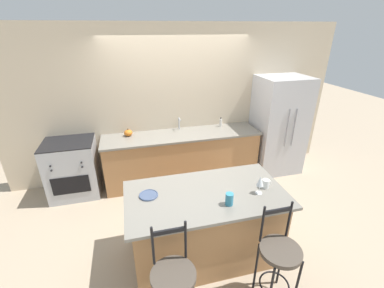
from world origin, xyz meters
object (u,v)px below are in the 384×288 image
refrigerator (278,125)px  pumpkin_decoration (128,133)px  soap_bottle (221,123)px  bar_stool_near (173,283)px  dinner_plate (149,195)px  wine_glass (260,181)px  coffee_mug (266,184)px  oven_range (73,168)px  tumbler_cup (229,199)px  bar_stool_far (279,258)px

refrigerator → pumpkin_decoration: 2.78m
pumpkin_decoration → soap_bottle: bearing=1.5°
bar_stool_near → dinner_plate: 0.94m
wine_glass → pumpkin_decoration: bearing=123.4°
refrigerator → coffee_mug: size_ratio=15.70×
refrigerator → soap_bottle: size_ratio=10.14×
soap_bottle → oven_range: bearing=-176.0°
pumpkin_decoration → oven_range: bearing=-171.5°
refrigerator → coffee_mug: 2.21m
oven_range → dinner_plate: bearing=-56.4°
refrigerator → tumbler_cup: 2.69m
bar_stool_far → coffee_mug: 0.80m
wine_glass → oven_range: bearing=140.2°
refrigerator → bar_stool_near: bearing=-135.0°
wine_glass → pumpkin_decoration: wine_glass is taller
refrigerator → soap_bottle: refrigerator is taller
bar_stool_far → wine_glass: bearing=84.7°
dinner_plate → coffee_mug: bearing=-7.5°
refrigerator → tumbler_cup: size_ratio=13.35×
oven_range → soap_bottle: size_ratio=5.33×
bar_stool_far → coffee_mug: (0.18, 0.67, 0.39)m
bar_stool_near → dinner_plate: size_ratio=5.25×
pumpkin_decoration → dinner_plate: bearing=-84.8°
wine_glass → coffee_mug: bearing=32.6°
dinner_plate → bar_stool_far: bearing=-36.4°
oven_range → bar_stool_near: (1.23, -2.54, 0.09)m
coffee_mug → oven_range: bearing=142.8°
bar_stool_near → bar_stool_far: bearing=0.6°
oven_range → dinner_plate: oven_range is taller
wine_glass → tumbler_cup: wine_glass is taller
oven_range → pumpkin_decoration: size_ratio=6.79×
pumpkin_decoration → bar_stool_far: bearing=-63.8°
refrigerator → coffee_mug: (-1.27, -1.81, 0.05)m
tumbler_cup → bar_stool_near: bearing=-144.6°
oven_range → bar_stool_far: bar_stool_far is taller
wine_glass → soap_bottle: bearing=81.4°
dinner_plate → tumbler_cup: 0.89m
dinner_plate → soap_bottle: (1.53, 1.87, 0.06)m
bar_stool_near → soap_bottle: bar_stool_near is taller
refrigerator → pumpkin_decoration: size_ratio=12.93×
bar_stool_far → pumpkin_decoration: bearing=116.2°
dinner_plate → tumbler_cup: tumbler_cup is taller
pumpkin_decoration → coffee_mug: bearing=-53.1°
coffee_mug → wine_glass: bearing=-147.4°
bar_stool_far → soap_bottle: 2.77m
bar_stool_near → pumpkin_decoration: bearing=95.9°
oven_range → coffee_mug: bearing=-37.2°
coffee_mug → pumpkin_decoration: bearing=126.9°
bar_stool_far → oven_range: bearing=131.9°
dinner_plate → wine_glass: (1.21, -0.26, 0.15)m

